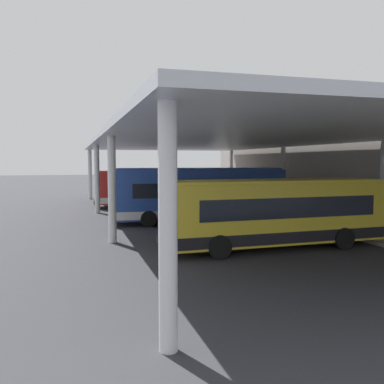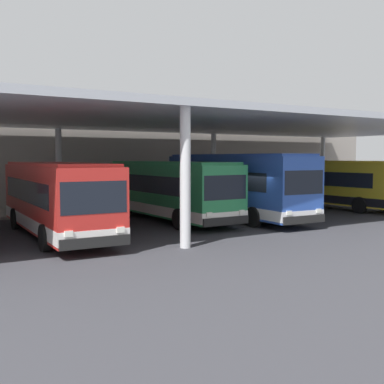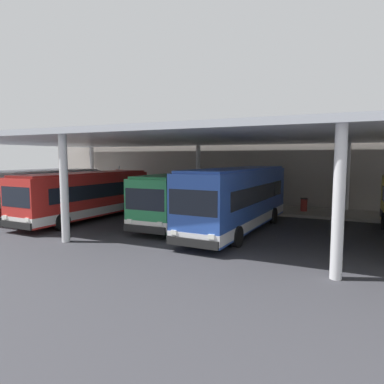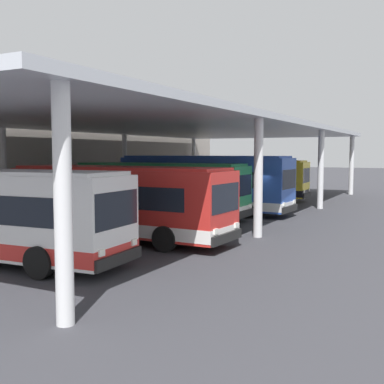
{
  "view_description": "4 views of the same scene",
  "coord_description": "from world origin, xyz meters",
  "px_view_note": "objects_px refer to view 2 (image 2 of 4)",
  "views": [
    {
      "loc": [
        26.89,
        -4.41,
        4.02
      ],
      "look_at": [
        -2.82,
        4.2,
        1.73
      ],
      "focal_mm": 39.07,
      "sensor_mm": 36.0,
      "label": 1
    },
    {
      "loc": [
        -15.37,
        -17.67,
        3.4
      ],
      "look_at": [
        -1.34,
        4.72,
        1.47
      ],
      "focal_mm": 44.61,
      "sensor_mm": 36.0,
      "label": 2
    },
    {
      "loc": [
        6.56,
        -14.92,
        4.13
      ],
      "look_at": [
        -2.82,
        5.06,
        1.93
      ],
      "focal_mm": 32.1,
      "sensor_mm": 36.0,
      "label": 3
    },
    {
      "loc": [
        -26.27,
        -9.67,
        3.75
      ],
      "look_at": [
        -0.4,
        3.82,
        1.36
      ],
      "focal_mm": 44.8,
      "sensor_mm": 36.0,
      "label": 4
    }
  ],
  "objects_px": {
    "bus_far_bay": "(234,185)",
    "bus_departing": "(331,183)",
    "bus_second_bay": "(56,198)",
    "bus_middle_bay": "(169,190)",
    "bench_waiting": "(157,196)",
    "trash_bin": "(197,195)"
  },
  "relations": [
    {
      "from": "bus_far_bay",
      "to": "bus_departing",
      "type": "relative_size",
      "value": 1.08
    },
    {
      "from": "bus_far_bay",
      "to": "bus_departing",
      "type": "bearing_deg",
      "value": 6.12
    },
    {
      "from": "bus_departing",
      "to": "bench_waiting",
      "type": "xyz_separation_m",
      "value": [
        -9.46,
        7.25,
        -0.99
      ]
    },
    {
      "from": "bus_second_bay",
      "to": "bus_far_bay",
      "type": "distance_m",
      "value": 10.3
    },
    {
      "from": "bus_far_bay",
      "to": "bench_waiting",
      "type": "height_order",
      "value": "bus_far_bay"
    },
    {
      "from": "bus_middle_bay",
      "to": "bus_departing",
      "type": "xyz_separation_m",
      "value": [
        12.49,
        -0.13,
        0.0
      ]
    },
    {
      "from": "bus_second_bay",
      "to": "bus_middle_bay",
      "type": "xyz_separation_m",
      "value": [
        6.67,
        1.98,
        0.0
      ]
    },
    {
      "from": "bus_far_bay",
      "to": "bus_middle_bay",
      "type": "bearing_deg",
      "value": 163.24
    },
    {
      "from": "bus_departing",
      "to": "bus_middle_bay",
      "type": "bearing_deg",
      "value": 179.4
    },
    {
      "from": "bus_second_bay",
      "to": "bus_far_bay",
      "type": "bearing_deg",
      "value": 5.0
    },
    {
      "from": "bus_middle_bay",
      "to": "bench_waiting",
      "type": "relative_size",
      "value": 5.85
    },
    {
      "from": "bench_waiting",
      "to": "bus_departing",
      "type": "bearing_deg",
      "value": -37.46
    },
    {
      "from": "bus_second_bay",
      "to": "bench_waiting",
      "type": "xyz_separation_m",
      "value": [
        9.69,
        9.1,
        -0.99
      ]
    },
    {
      "from": "bus_middle_bay",
      "to": "trash_bin",
      "type": "xyz_separation_m",
      "value": [
        6.19,
        6.85,
        -0.98
      ]
    },
    {
      "from": "trash_bin",
      "to": "bus_middle_bay",
      "type": "bearing_deg",
      "value": -132.08
    },
    {
      "from": "bus_far_bay",
      "to": "trash_bin",
      "type": "height_order",
      "value": "bus_far_bay"
    },
    {
      "from": "bus_second_bay",
      "to": "bus_middle_bay",
      "type": "distance_m",
      "value": 6.95
    },
    {
      "from": "bench_waiting",
      "to": "bus_second_bay",
      "type": "bearing_deg",
      "value": -136.8
    },
    {
      "from": "bus_middle_bay",
      "to": "bench_waiting",
      "type": "height_order",
      "value": "bus_middle_bay"
    },
    {
      "from": "bus_second_bay",
      "to": "bus_departing",
      "type": "relative_size",
      "value": 1.0
    },
    {
      "from": "bus_far_bay",
      "to": "bench_waiting",
      "type": "bearing_deg",
      "value": 93.98
    },
    {
      "from": "bus_departing",
      "to": "trash_bin",
      "type": "xyz_separation_m",
      "value": [
        -6.3,
        6.99,
        -0.98
      ]
    }
  ]
}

